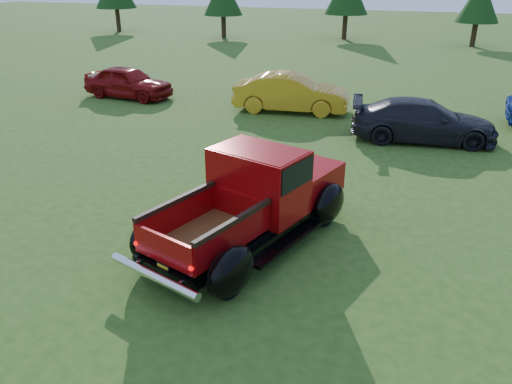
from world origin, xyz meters
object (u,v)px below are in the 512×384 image
Objects in this scene: pickup_truck at (259,196)px; tree_mid_right at (480,1)px; show_car_red at (128,82)px; show_car_yellow at (291,93)px; show_car_grey at (423,121)px.

tree_mid_right is at bearing 97.66° from pickup_truck.
show_car_yellow is at bearing -84.16° from show_car_red.
pickup_truck is at bearing -174.93° from show_car_yellow.
tree_mid_right is 30.42m from pickup_truck.
tree_mid_right reaches higher than pickup_truck.
show_car_yellow is 0.97× the size of show_car_grey.
show_car_yellow is (-7.50, -20.34, -2.27)m from tree_mid_right.
show_car_red is at bearing -125.47° from tree_mid_right.
tree_mid_right is 1.00× the size of show_car_grey.
show_car_grey is at bearing 86.64° from pickup_truck.
show_car_grey is (11.80, -2.04, -0.00)m from show_car_red.
show_car_grey is (2.96, 7.42, -0.23)m from pickup_truck.
tree_mid_right is 1.16× the size of show_car_red.
show_car_red is 0.86× the size of show_car_grey.
pickup_truck is 1.24× the size of show_car_yellow.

